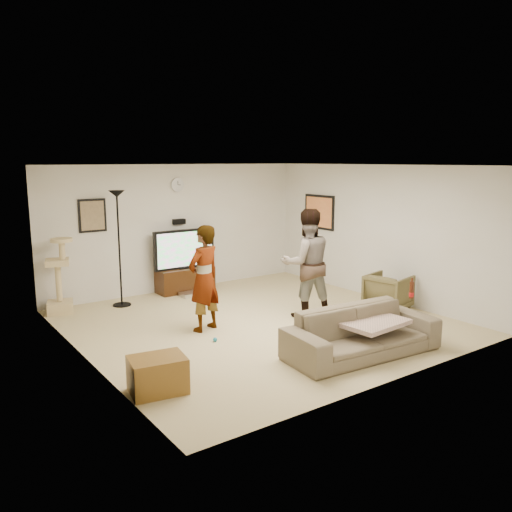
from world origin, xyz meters
TOP-DOWN VIEW (x-y plane):
  - floor at (0.00, 0.00)m, footprint 5.50×5.50m
  - ceiling at (0.00, 0.00)m, footprint 5.50×5.50m
  - wall_back at (0.00, 2.75)m, footprint 5.50×0.04m
  - wall_front at (0.00, -2.75)m, footprint 5.50×0.04m
  - wall_left at (-2.75, 0.00)m, footprint 0.04×5.50m
  - wall_right at (2.75, 0.00)m, footprint 0.04×5.50m
  - wall_clock at (0.00, 2.72)m, footprint 0.26×0.04m
  - wall_speaker at (0.00, 2.69)m, footprint 0.25×0.10m
  - picture_back at (-1.70, 2.73)m, footprint 0.42×0.03m
  - picture_right at (2.73, 1.60)m, footprint 0.03×0.78m
  - tv_stand at (0.01, 2.50)m, footprint 1.13×0.45m
  - console_box at (-0.08, 2.11)m, footprint 0.40×0.30m
  - tv at (0.01, 2.50)m, footprint 1.29×0.08m
  - tv_screen at (0.01, 2.46)m, footprint 1.19×0.01m
  - floor_lamp at (-1.42, 2.24)m, footprint 0.32×0.32m
  - cat_tree at (-2.44, 2.41)m, footprint 0.52×0.52m
  - person_left at (-0.88, 0.18)m, footprint 0.68×0.55m
  - person_right at (0.86, -0.18)m, footprint 1.06×0.95m
  - sofa at (0.33, -1.94)m, footprint 2.22×1.02m
  - throw_blanket at (0.50, -1.94)m, footprint 0.96×0.77m
  - beer_bottle at (1.32, -1.94)m, footprint 0.06×0.06m
  - armchair at (2.29, -0.71)m, footprint 0.83×0.82m
  - side_table at (-2.40, -1.41)m, footprint 0.68×0.56m
  - toy_ball at (-1.03, -0.37)m, footprint 0.06×0.06m

SIDE VIEW (x-z plane):
  - floor at x=0.00m, z-range -0.02..0.00m
  - toy_ball at x=-1.03m, z-range 0.00..0.06m
  - console_box at x=-0.08m, z-range 0.00..0.07m
  - side_table at x=-2.40m, z-range 0.00..0.41m
  - tv_stand at x=0.01m, z-range 0.00..0.47m
  - sofa at x=0.33m, z-range 0.00..0.63m
  - armchair at x=2.29m, z-range 0.00..0.63m
  - throw_blanket at x=0.50m, z-range 0.39..0.45m
  - cat_tree at x=-2.44m, z-range 0.00..1.30m
  - beer_bottle at x=1.32m, z-range 0.63..0.88m
  - person_left at x=-0.88m, z-range 0.00..1.63m
  - tv at x=0.01m, z-range 0.47..1.24m
  - tv_screen at x=0.01m, z-range 0.52..1.19m
  - person_right at x=0.86m, z-range 0.00..1.81m
  - floor_lamp at x=-1.42m, z-range 0.00..2.06m
  - wall_back at x=0.00m, z-range 0.00..2.50m
  - wall_front at x=0.00m, z-range 0.00..2.50m
  - wall_left at x=-2.75m, z-range 0.00..2.50m
  - wall_right at x=2.75m, z-range 0.00..2.50m
  - wall_speaker at x=0.00m, z-range 1.33..1.43m
  - picture_right at x=2.73m, z-range 1.19..1.81m
  - picture_back at x=-1.70m, z-range 1.34..1.86m
  - wall_clock at x=0.00m, z-range 1.97..2.23m
  - ceiling at x=0.00m, z-range 2.50..2.52m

